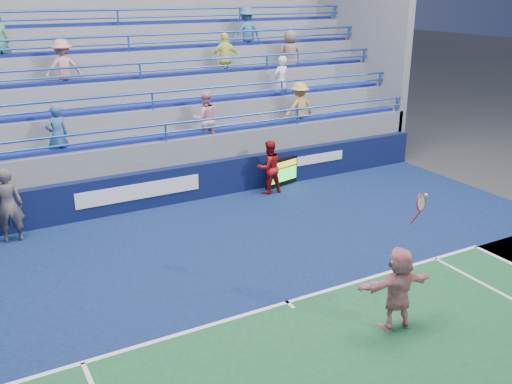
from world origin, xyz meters
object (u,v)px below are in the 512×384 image
serve_speed_board (282,172)px  ball_girl (269,167)px  tennis_player (398,288)px  line_judge (8,205)px

serve_speed_board → ball_girl: 0.89m
serve_speed_board → tennis_player: (-2.36, -7.97, 0.36)m
tennis_player → ball_girl: (1.65, 7.59, 0.02)m
line_judge → ball_girl: line_judge is taller
serve_speed_board → tennis_player: bearing=-106.5°
serve_speed_board → line_judge: bearing=-177.5°
serve_speed_board → line_judge: size_ratio=0.69×
tennis_player → line_judge: size_ratio=1.36×
ball_girl → tennis_player: bearing=76.5°
line_judge → ball_girl: 7.44m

